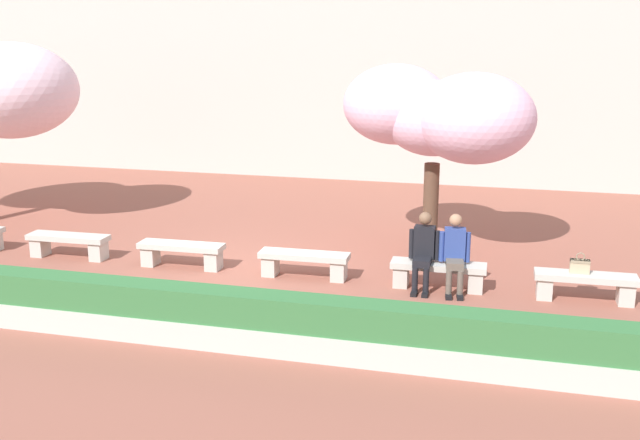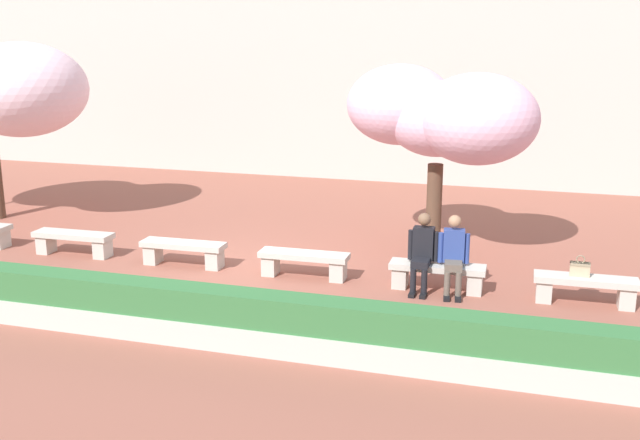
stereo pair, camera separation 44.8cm
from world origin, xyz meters
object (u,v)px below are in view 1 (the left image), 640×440
stone_bench_center (181,251)px  stone_bench_near_east (304,261)px  person_seated_left (424,248)px  cherry_tree_main (438,114)px  stone_bench_east_end (438,272)px  person_seated_right (455,250)px  handbag (580,265)px  stone_bench_near_west (69,243)px  stone_bench_far_east (585,283)px

stone_bench_center → stone_bench_near_east: bearing=0.0°
person_seated_left → cherry_tree_main: size_ratio=0.35×
stone_bench_near_east → stone_bench_center: bearing=180.0°
stone_bench_east_end → person_seated_right: (0.26, -0.05, 0.40)m
person_seated_right → handbag: 1.96m
stone_bench_near_west → cherry_tree_main: size_ratio=0.43×
stone_bench_near_west → handbag: handbag is taller
cherry_tree_main → person_seated_right: bearing=-75.2°
stone_bench_near_east → person_seated_left: 2.11m
stone_bench_near_east → person_seated_right: bearing=-1.2°
stone_bench_near_east → stone_bench_east_end: bearing=-0.0°
stone_bench_near_east → handbag: size_ratio=4.66×
person_seated_left → person_seated_right: size_ratio=1.00×
stone_bench_center → person_seated_left: (4.39, -0.05, 0.40)m
person_seated_right → handbag: bearing=2.3°
person_seated_left → cherry_tree_main: (-0.09, 2.25, 1.97)m
stone_bench_near_east → stone_bench_east_end: (2.32, -0.00, 0.00)m
stone_bench_near_east → stone_bench_far_east: 4.64m
stone_bench_near_west → person_seated_left: (6.70, -0.05, 0.40)m
stone_bench_east_end → stone_bench_near_east: bearing=180.0°
stone_bench_center → person_seated_left: bearing=-0.7°
stone_bench_center → stone_bench_far_east: 6.95m
stone_bench_near_west → handbag: size_ratio=4.66×
handbag → cherry_tree_main: cherry_tree_main is taller
stone_bench_far_east → person_seated_left: 2.60m
person_seated_right → stone_bench_near_east: bearing=178.8°
stone_bench_far_east → handbag: (-0.10, 0.03, 0.28)m
stone_bench_center → stone_bench_east_end: bearing=-0.0°
stone_bench_near_west → stone_bench_center: bearing=0.0°
stone_bench_near_west → stone_bench_center: size_ratio=1.00×
stone_bench_near_west → stone_bench_far_east: size_ratio=1.00×
stone_bench_east_end → person_seated_left: (-0.25, -0.05, 0.40)m
stone_bench_center → stone_bench_far_east: size_ratio=1.00×
person_seated_left → person_seated_right: 0.51m
stone_bench_east_end → handbag: handbag is taller
stone_bench_near_east → stone_bench_east_end: size_ratio=1.00×
person_seated_left → person_seated_right: (0.51, 0.00, 0.00)m
stone_bench_near_east → person_seated_left: size_ratio=1.23×
stone_bench_center → stone_bench_far_east: same height
stone_bench_near_east → cherry_tree_main: size_ratio=0.43×
stone_bench_center → stone_bench_east_end: 4.64m
stone_bench_far_east → person_seated_right: 2.10m
stone_bench_near_west → cherry_tree_main: bearing=18.4°
stone_bench_far_east → cherry_tree_main: 4.18m
stone_bench_east_end → handbag: 2.23m
cherry_tree_main → person_seated_left: bearing=-87.8°
stone_bench_near_west → person_seated_right: 7.22m
stone_bench_near_east → cherry_tree_main: bearing=47.9°
person_seated_left → handbag: size_ratio=3.81×
handbag → cherry_tree_main: (-2.55, 2.17, 2.09)m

